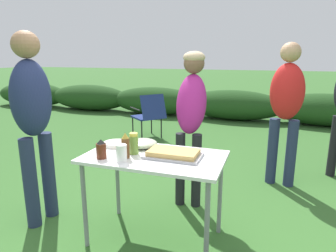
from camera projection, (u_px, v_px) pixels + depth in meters
The scene contains 14 objects.
ground_plane at pixel (155, 238), 2.54m from camera, with size 60.00×60.00×0.00m, color #336028.
shrub_hedge at pixel (233, 105), 7.15m from camera, with size 14.40×0.90×0.70m.
folding_table at pixel (154, 165), 2.38m from camera, with size 1.10×0.64×0.74m.
food_tray at pixel (173, 154), 2.32m from camera, with size 0.43×0.26×0.06m.
plate_stack at pixel (116, 144), 2.61m from camera, with size 0.21×0.21×0.03m, color white.
mixing_bowl at pixel (143, 143), 2.57m from camera, with size 0.25×0.25×0.07m, color #ADBC99.
paper_cup_stack at pixel (121, 153), 2.22m from camera, with size 0.08×0.08×0.13m, color white.
beer_bottle at pixel (125, 146), 2.29m from camera, with size 0.06×0.06×0.20m.
bbq_sauce_bottle at pixel (101, 149), 2.28m from camera, with size 0.08×0.08×0.15m.
relish_jar at pixel (134, 144), 2.39m from camera, with size 0.07×0.07×0.17m.
standing_person_in_red_jacket at pixel (191, 108), 2.99m from camera, with size 0.33×0.45×1.55m.
standing_person_in_navy_coat at pixel (33, 112), 2.59m from camera, with size 0.30×0.40×1.71m.
standing_person_in_olive_jacket at pixel (286, 102), 3.38m from camera, with size 0.41×0.32×1.65m.
camp_chair_green_behind_table at pixel (149, 114), 5.47m from camera, with size 0.75×0.73×0.83m.
Camera 1 is at (0.84, -2.09, 1.51)m, focal length 32.00 mm.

